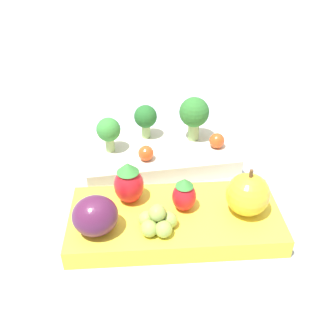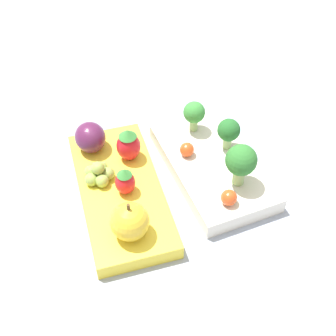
% 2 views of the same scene
% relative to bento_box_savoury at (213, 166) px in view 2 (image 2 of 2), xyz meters
% --- Properties ---
extents(ground_plane, '(4.00, 4.00, 0.00)m').
position_rel_bento_box_savoury_xyz_m(ground_plane, '(-0.01, -0.07, -0.01)').
color(ground_plane, '#939EB2').
extents(bento_box_savoury, '(0.21, 0.12, 0.02)m').
position_rel_bento_box_savoury_xyz_m(bento_box_savoury, '(0.00, 0.00, 0.00)').
color(bento_box_savoury, silver).
rests_on(bento_box_savoury, ground_plane).
extents(bento_box_fruit, '(0.24, 0.14, 0.02)m').
position_rel_bento_box_savoury_xyz_m(bento_box_fruit, '(-0.01, -0.13, -0.00)').
color(bento_box_fruit, yellow).
rests_on(bento_box_fruit, ground_plane).
extents(broccoli_floret_0, '(0.03, 0.03, 0.05)m').
position_rel_bento_box_savoury_xyz_m(broccoli_floret_0, '(-0.07, 0.01, 0.04)').
color(broccoli_floret_0, '#93B770').
rests_on(broccoli_floret_0, bento_box_savoury).
extents(broccoli_floret_1, '(0.03, 0.03, 0.05)m').
position_rel_bento_box_savoury_xyz_m(broccoli_floret_1, '(-0.01, 0.03, 0.04)').
color(broccoli_floret_1, '#93B770').
rests_on(broccoli_floret_1, bento_box_savoury).
extents(broccoli_floret_2, '(0.04, 0.04, 0.06)m').
position_rel_bento_box_savoury_xyz_m(broccoli_floret_2, '(0.05, 0.01, 0.05)').
color(broccoli_floret_2, '#93B770').
rests_on(broccoli_floret_2, bento_box_savoury).
extents(cherry_tomato_0, '(0.02, 0.02, 0.02)m').
position_rel_bento_box_savoury_xyz_m(cherry_tomato_0, '(-0.03, -0.03, 0.02)').
color(cherry_tomato_0, '#DB4C1E').
rests_on(cherry_tomato_0, bento_box_savoury).
extents(cherry_tomato_1, '(0.02, 0.02, 0.02)m').
position_rel_bento_box_savoury_xyz_m(cherry_tomato_1, '(0.07, -0.02, 0.02)').
color(cherry_tomato_1, '#DB4C1E').
rests_on(cherry_tomato_1, bento_box_savoury).
extents(apple, '(0.05, 0.05, 0.05)m').
position_rel_bento_box_savoury_xyz_m(apple, '(0.06, -0.15, 0.03)').
color(apple, gold).
rests_on(apple, bento_box_fruit).
extents(strawberry_0, '(0.03, 0.03, 0.04)m').
position_rel_bento_box_savoury_xyz_m(strawberry_0, '(-0.00, -0.13, 0.03)').
color(strawberry_0, red).
rests_on(strawberry_0, bento_box_fruit).
extents(strawberry_1, '(0.03, 0.03, 0.05)m').
position_rel_bento_box_savoury_xyz_m(strawberry_1, '(-0.06, -0.10, 0.03)').
color(strawberry_1, red).
rests_on(strawberry_1, bento_box_fruit).
extents(plum, '(0.05, 0.04, 0.04)m').
position_rel_bento_box_savoury_xyz_m(plum, '(-0.10, -0.14, 0.03)').
color(plum, '#511E42').
rests_on(plum, bento_box_fruit).
extents(grape_cluster, '(0.04, 0.04, 0.03)m').
position_rel_bento_box_savoury_xyz_m(grape_cluster, '(-0.04, -0.15, 0.02)').
color(grape_cluster, '#8EA84C').
rests_on(grape_cluster, bento_box_fruit).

